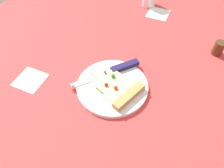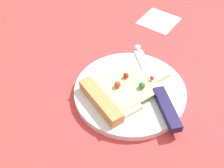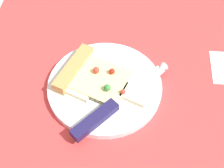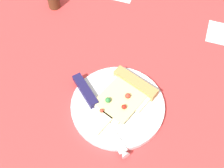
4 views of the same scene
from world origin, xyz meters
The scene contains 5 objects.
ground_plane centered at (0.01, 0.00, -1.50)cm, with size 139.09×139.09×3.00cm.
plate centered at (8.08, -1.84, 0.72)cm, with size 22.65×22.65×1.44cm, color silver.
pizza_slice centered at (9.00, 0.56, 2.24)cm, with size 14.30×19.04×2.63cm.
knife centered at (2.90, -4.08, 2.04)cm, with size 19.45×17.38×2.45cm.
pepper_shaker centered at (-22.01, 26.59, 2.62)cm, with size 3.69×3.69×5.23cm, color #4C2D19.
Camera 1 is at (46.83, 14.96, 54.47)cm, focal length 34.47 mm.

